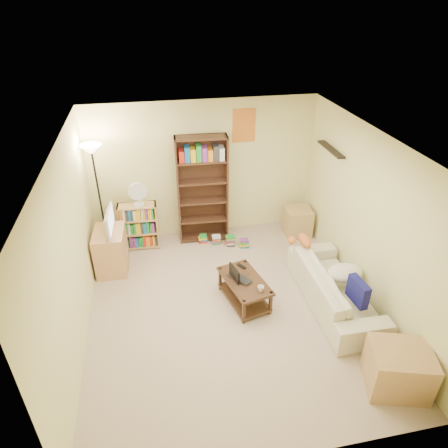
# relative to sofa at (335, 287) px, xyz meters

# --- Properties ---
(room) EXTENTS (4.50, 4.54, 2.52)m
(room) POSITION_rel_sofa_xyz_m (-1.55, 0.19, 1.33)
(room) COLOR #C6A794
(room) RESTS_ON ground
(sofa) EXTENTS (1.99, 0.79, 0.58)m
(sofa) POSITION_rel_sofa_xyz_m (0.00, 0.00, 0.00)
(sofa) COLOR beige
(sofa) RESTS_ON ground
(navy_pillow) EXTENTS (0.15, 0.39, 0.34)m
(navy_pillow) POSITION_rel_sofa_xyz_m (0.09, -0.43, 0.26)
(navy_pillow) COLOR navy
(navy_pillow) RESTS_ON sofa
(cream_blanket) EXTENTS (0.53, 0.38, 0.23)m
(cream_blanket) POSITION_rel_sofa_xyz_m (0.14, 0.05, 0.21)
(cream_blanket) COLOR silver
(cream_blanket) RESTS_ON sofa
(tabby_cat) EXTENTS (0.45, 0.16, 0.16)m
(tabby_cat) POSITION_rel_sofa_xyz_m (-0.25, 0.76, 0.37)
(tabby_cat) COLOR orange
(tabby_cat) RESTS_ON sofa
(coffee_table) EXTENTS (0.70, 1.00, 0.40)m
(coffee_table) POSITION_rel_sofa_xyz_m (-1.29, 0.29, -0.03)
(coffee_table) COLOR #3D2217
(coffee_table) RESTS_ON ground
(laptop) EXTENTS (0.59, 0.58, 0.03)m
(laptop) POSITION_rel_sofa_xyz_m (-1.32, 0.35, 0.13)
(laptop) COLOR black
(laptop) RESTS_ON coffee_table
(laptop_screen) EXTENTS (0.08, 0.30, 0.20)m
(laptop_screen) POSITION_rel_sofa_xyz_m (-1.44, 0.32, 0.23)
(laptop_screen) COLOR white
(laptop_screen) RESTS_ON laptop
(mug) EXTENTS (0.09, 0.09, 0.09)m
(mug) POSITION_rel_sofa_xyz_m (-1.13, 0.01, 0.16)
(mug) COLOR silver
(mug) RESTS_ON coffee_table
(tv_remote) EXTENTS (0.13, 0.16, 0.02)m
(tv_remote) POSITION_rel_sofa_xyz_m (-1.27, 0.60, 0.12)
(tv_remote) COLOR black
(tv_remote) RESTS_ON coffee_table
(tv_stand) EXTENTS (0.51, 0.69, 0.72)m
(tv_stand) POSITION_rel_sofa_xyz_m (-3.25, 1.51, 0.07)
(tv_stand) COLOR tan
(tv_stand) RESTS_ON ground
(television) EXTENTS (0.67, 0.16, 0.38)m
(television) POSITION_rel_sofa_xyz_m (-3.25, 1.51, 0.62)
(television) COLOR black
(television) RESTS_ON tv_stand
(tall_bookshelf) EXTENTS (0.90, 0.34, 1.97)m
(tall_bookshelf) POSITION_rel_sofa_xyz_m (-1.62, 2.14, 0.75)
(tall_bookshelf) COLOR #45251A
(tall_bookshelf) RESTS_ON ground
(short_bookshelf) EXTENTS (0.68, 0.29, 0.86)m
(short_bookshelf) POSITION_rel_sofa_xyz_m (-2.78, 2.08, 0.14)
(short_bookshelf) COLOR tan
(short_bookshelf) RESTS_ON ground
(desk_fan) EXTENTS (0.30, 0.17, 0.43)m
(desk_fan) POSITION_rel_sofa_xyz_m (-2.73, 2.04, 0.80)
(desk_fan) COLOR silver
(desk_fan) RESTS_ON short_bookshelf
(floor_lamp) EXTENTS (0.34, 0.34, 2.00)m
(floor_lamp) POSITION_rel_sofa_xyz_m (-3.35, 1.99, 1.30)
(floor_lamp) COLOR black
(floor_lamp) RESTS_ON ground
(side_table) EXTENTS (0.50, 0.50, 0.54)m
(side_table) POSITION_rel_sofa_xyz_m (0.14, 1.95, -0.02)
(side_table) COLOR tan
(side_table) RESTS_ON ground
(end_cabinet) EXTENTS (0.81, 0.73, 0.56)m
(end_cabinet) POSITION_rel_sofa_xyz_m (0.10, -1.49, -0.01)
(end_cabinet) COLOR tan
(end_cabinet) RESTS_ON ground
(book_stacks) EXTENTS (0.87, 0.44, 0.20)m
(book_stacks) POSITION_rel_sofa_xyz_m (-1.29, 1.85, -0.20)
(book_stacks) COLOR red
(book_stacks) RESTS_ON ground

